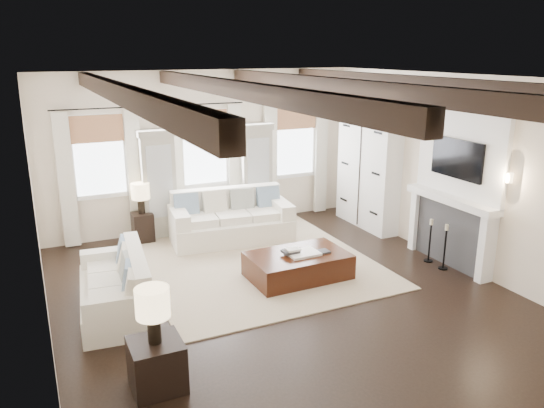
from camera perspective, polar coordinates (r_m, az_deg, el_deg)
name	(u,v)px	position (r m, az deg, el deg)	size (l,w,h in m)	color
ground	(286,297)	(8.05, 1.49, -10.02)	(7.50, 7.50, 0.00)	black
room_shell	(303,159)	(8.53, 3.41, 4.90)	(6.54, 7.54, 3.22)	white
area_rug	(252,259)	(9.42, -2.20, -5.94)	(3.80, 4.48, 0.02)	#B9A78C
sofa_back	(231,221)	(10.27, -4.48, -1.80)	(2.38, 1.27, 0.98)	white
sofa_left	(118,288)	(7.84, -16.20, -8.68)	(1.07, 2.04, 0.84)	white
ottoman	(298,266)	(8.63, 2.80, -6.66)	(1.58, 0.99, 0.41)	black
tray	(303,253)	(8.53, 3.35, -5.31)	(0.50, 0.38, 0.04)	white
book_lower	(290,251)	(8.48, 1.99, -5.11)	(0.26, 0.20, 0.04)	#262628
book_upper	(293,249)	(8.47, 2.27, -4.90)	(0.22, 0.17, 0.03)	beige
book_loose	(322,252)	(8.62, 5.37, -5.13)	(0.24, 0.18, 0.03)	#262628
side_table_front	(157,365)	(6.12, -12.29, -16.55)	(0.56, 0.56, 0.56)	black
lamp_front	(153,306)	(5.78, -12.72, -10.64)	(0.36, 0.36, 0.63)	black
side_table_back	(143,227)	(10.49, -13.72, -2.46)	(0.38, 0.38, 0.57)	black
lamp_back	(140,193)	(10.30, -13.98, 1.16)	(0.34, 0.34, 0.59)	black
candlestick_near	(445,251)	(9.37, 18.07, -4.79)	(0.16, 0.16, 0.79)	black
candlestick_far	(430,244)	(9.63, 16.59, -4.15)	(0.16, 0.16, 0.77)	black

